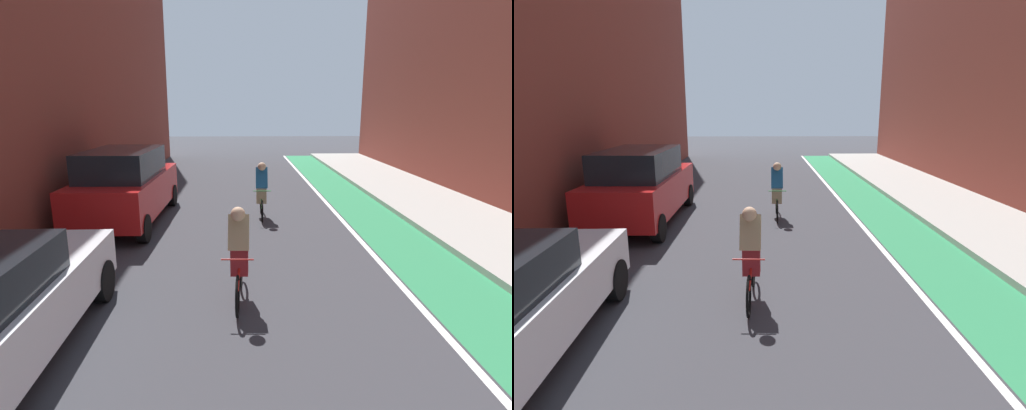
{
  "view_description": "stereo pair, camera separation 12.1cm",
  "coord_description": "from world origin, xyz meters",
  "views": [
    {
      "loc": [
        -0.21,
        4.78,
        3.05
      ],
      "look_at": [
        0.12,
        13.21,
        1.0
      ],
      "focal_mm": 28.49,
      "sensor_mm": 36.0,
      "label": 1
    },
    {
      "loc": [
        -0.09,
        4.77,
        3.05
      ],
      "look_at": [
        0.12,
        13.21,
        1.0
      ],
      "focal_mm": 28.49,
      "sensor_mm": 36.0,
      "label": 2
    }
  ],
  "objects": [
    {
      "name": "parked_suv_red",
      "position": [
        -3.24,
        15.52,
        1.02
      ],
      "size": [
        1.99,
        4.74,
        1.98
      ],
      "color": "red",
      "rests_on": "ground"
    },
    {
      "name": "bike_lane_paint",
      "position": [
        3.49,
        14.25,
        0.0
      ],
      "size": [
        1.6,
        32.5,
        0.0
      ],
      "primitive_type": "cube",
      "color": "#2D8451",
      "rests_on": "ground"
    },
    {
      "name": "ground_plane",
      "position": [
        0.0,
        12.25,
        0.0
      ],
      "size": [
        71.51,
        71.51,
        0.0
      ],
      "primitive_type": "plane",
      "color": "#38383D"
    },
    {
      "name": "sidewalk_right",
      "position": [
        5.84,
        14.25,
        0.07
      ],
      "size": [
        3.1,
        32.5,
        0.14
      ],
      "primitive_type": "cube",
      "color": "#A8A59E",
      "rests_on": "ground"
    },
    {
      "name": "lane_divider_stripe",
      "position": [
        2.59,
        14.25,
        0.0
      ],
      "size": [
        0.12,
        32.5,
        0.0
      ],
      "primitive_type": "cube",
      "color": "white",
      "rests_on": "ground"
    },
    {
      "name": "cyclist_trailing",
      "position": [
        0.38,
        15.83,
        0.8
      ],
      "size": [
        0.48,
        1.67,
        1.59
      ],
      "color": "black",
      "rests_on": "ground"
    },
    {
      "name": "cyclist_mid",
      "position": [
        -0.24,
        10.84,
        0.84
      ],
      "size": [
        0.48,
        1.68,
        1.6
      ],
      "color": "black",
      "rests_on": "ground"
    }
  ]
}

